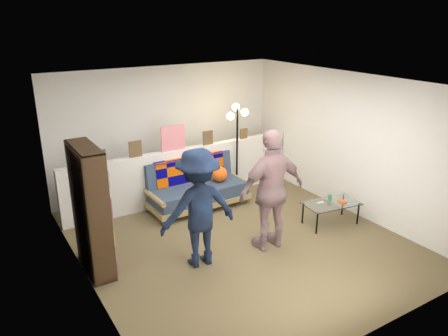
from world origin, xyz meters
name	(u,v)px	position (x,y,z in m)	size (l,w,h in m)	color
ground	(238,239)	(0.00, 0.00, 0.00)	(5.00, 5.00, 0.00)	brown
room_shell	(222,128)	(0.00, 0.47, 1.67)	(4.60, 5.05, 2.45)	silver
half_wall_ledge	(184,175)	(0.00, 1.80, 0.50)	(4.45, 0.15, 1.00)	silver
ledge_decor	(172,141)	(-0.23, 1.78, 1.18)	(2.97, 0.02, 0.45)	brown
futon_sofa	(197,187)	(0.08, 1.45, 0.36)	(1.81, 0.90, 0.77)	#A2854F
bookshelf	(91,214)	(-2.08, 0.33, 0.81)	(0.29, 0.87, 1.74)	#321F10
coffee_table	(331,204)	(1.60, -0.35, 0.35)	(0.96, 0.61, 0.47)	black
floor_lamp	(237,131)	(1.05, 1.65, 1.22)	(0.37, 0.31, 1.72)	black
person_left	(199,208)	(-0.81, -0.26, 0.83)	(1.07, 0.62, 1.66)	black
person_right	(272,190)	(0.31, -0.41, 0.90)	(1.05, 0.44, 1.79)	#C88187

